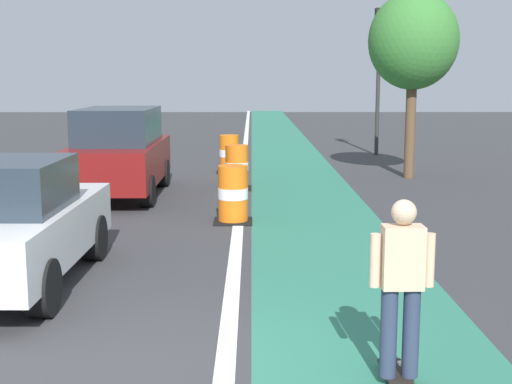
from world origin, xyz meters
name	(u,v)px	position (x,y,z in m)	size (l,w,h in m)	color
ground_plane	(131,366)	(0.00, 0.00, 0.00)	(100.00, 100.00, 0.00)	#38383A
bike_lane_strip	(299,181)	(2.40, 12.00, 0.00)	(2.50, 80.00, 0.01)	#2D755B
lane_divider_stripe	(242,181)	(0.90, 12.00, 0.01)	(0.20, 80.00, 0.01)	silver
skateboarder_on_lane	(401,287)	(2.47, -0.43, 0.91)	(0.57, 0.80, 1.69)	black
parked_sedan_nearest	(6,224)	(-2.06, 2.63, 0.83)	(1.95, 4.12, 1.70)	silver
parked_suv_second	(120,152)	(-1.90, 9.75, 1.04)	(1.95, 4.62, 2.04)	maroon
traffic_barrel_front	(233,195)	(0.80, 6.70, 0.53)	(0.73, 0.73, 1.09)	orange
traffic_barrel_mid	(237,168)	(0.79, 10.75, 0.53)	(0.73, 0.73, 1.09)	orange
traffic_barrel_back	(229,154)	(0.50, 13.81, 0.53)	(0.73, 0.73, 1.09)	orange
traffic_light_corner	(379,55)	(5.61, 18.43, 3.50)	(0.41, 0.32, 5.10)	#2D2D2D
street_tree_sidewalk	(413,42)	(5.48, 12.68, 3.67)	(2.40, 2.40, 5.00)	brown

